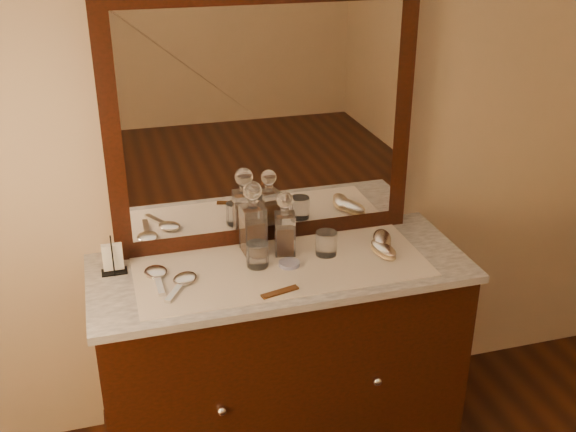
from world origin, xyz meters
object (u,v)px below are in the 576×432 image
object	(u,v)px
dresser_cabinet	(281,359)
mirror_frame	(263,120)
decanter_left	(253,225)
brush_near	(383,250)
napkin_rack	(113,259)
comb	(280,292)
hand_mirror_inner	(183,281)
brush_far	(382,240)
hand_mirror_outer	(156,274)
decanter_right	(285,230)
pin_dish	(289,264)

from	to	relation	value
dresser_cabinet	mirror_frame	size ratio (longest dim) A/B	1.17
decanter_left	brush_near	xyz separation A→B (m)	(0.48, -0.17, -0.09)
dresser_cabinet	napkin_rack	bearing A→B (deg)	169.23
comb	decanter_left	bearing A→B (deg)	78.70
comb	hand_mirror_inner	distance (m)	0.36
brush_far	hand_mirror_outer	xyz separation A→B (m)	(-0.89, -0.00, -0.01)
hand_mirror_inner	decanter_right	bearing A→B (deg)	16.49
comb	brush_near	world-z (taller)	brush_near
brush_far	hand_mirror_inner	world-z (taller)	brush_far
decanter_left	hand_mirror_inner	xyz separation A→B (m)	(-0.30, -0.17, -0.10)
pin_dish	brush_near	size ratio (longest dim) A/B	0.51
hand_mirror_outer	decanter_left	bearing A→B (deg)	13.81
dresser_cabinet	hand_mirror_outer	bearing A→B (deg)	175.66
napkin_rack	hand_mirror_outer	world-z (taller)	napkin_rack
decanter_right	napkin_rack	bearing A→B (deg)	177.13
dresser_cabinet	brush_far	size ratio (longest dim) A/B	7.89
brush_near	dresser_cabinet	bearing A→B (deg)	174.61
brush_near	hand_mirror_outer	world-z (taller)	brush_near
pin_dish	decanter_right	xyz separation A→B (m)	(0.01, 0.10, 0.09)
mirror_frame	decanter_right	distance (m)	0.43
brush_near	hand_mirror_outer	size ratio (longest dim) A/B	0.72
comb	brush_far	size ratio (longest dim) A/B	0.80
mirror_frame	brush_far	bearing A→B (deg)	-25.98
hand_mirror_inner	hand_mirror_outer	bearing A→B (deg)	139.61
decanter_left	dresser_cabinet	bearing A→B (deg)	-60.49
brush_far	dresser_cabinet	bearing A→B (deg)	-175.27
comb	hand_mirror_inner	bearing A→B (deg)	139.05
decanter_left	brush_far	xyz separation A→B (m)	(0.50, -0.10, -0.09)
comb	mirror_frame	bearing A→B (deg)	68.56
dresser_cabinet	napkin_rack	distance (m)	0.80
mirror_frame	dresser_cabinet	bearing A→B (deg)	-90.00
decanter_right	hand_mirror_outer	bearing A→B (deg)	-174.53
dresser_cabinet	hand_mirror_outer	size ratio (longest dim) A/B	6.36
napkin_rack	decanter_right	distance (m)	0.65
pin_dish	decanter_right	bearing A→B (deg)	83.13
decanter_right	brush_near	distance (m)	0.39
decanter_right	decanter_left	bearing A→B (deg)	157.41
mirror_frame	brush_near	world-z (taller)	mirror_frame
mirror_frame	decanter_right	xyz separation A→B (m)	(0.04, -0.16, -0.40)
comb	napkin_rack	distance (m)	0.64
comb	hand_mirror_outer	size ratio (longest dim) A/B	0.65
brush_near	decanter_right	bearing A→B (deg)	161.49
napkin_rack	hand_mirror_outer	distance (m)	0.17
brush_near	hand_mirror_inner	distance (m)	0.78
brush_near	brush_far	size ratio (longest dim) A/B	0.89
pin_dish	napkin_rack	size ratio (longest dim) A/B	0.58
decanter_left	hand_mirror_inner	bearing A→B (deg)	-150.51
napkin_rack	hand_mirror_inner	xyz separation A→B (m)	(0.23, -0.16, -0.04)
mirror_frame	decanter_right	size ratio (longest dim) A/B	4.65
pin_dish	decanter_left	distance (m)	0.21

